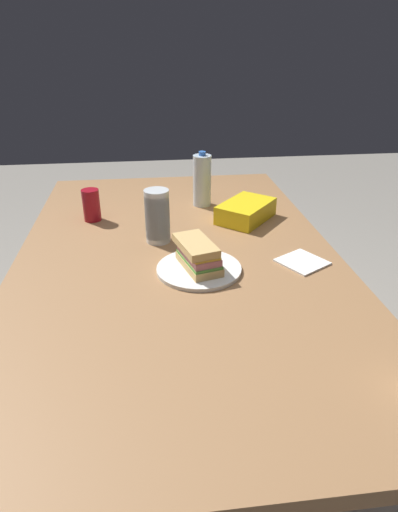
% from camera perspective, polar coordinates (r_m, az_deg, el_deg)
% --- Properties ---
extents(ground_plane, '(8.00, 8.00, 0.00)m').
position_cam_1_polar(ground_plane, '(1.88, -2.22, -20.07)').
color(ground_plane, gray).
extents(dining_table, '(1.74, 1.05, 0.73)m').
position_cam_1_polar(dining_table, '(1.48, -2.67, -2.50)').
color(dining_table, '#9E7047').
rests_on(dining_table, ground_plane).
extents(paper_plate, '(0.26, 0.26, 0.01)m').
position_cam_1_polar(paper_plate, '(1.34, 0.00, -1.68)').
color(paper_plate, white).
rests_on(paper_plate, dining_table).
extents(sandwich, '(0.20, 0.14, 0.08)m').
position_cam_1_polar(sandwich, '(1.32, -0.14, 0.16)').
color(sandwich, '#DBB26B').
rests_on(sandwich, paper_plate).
extents(soda_can_red, '(0.07, 0.07, 0.12)m').
position_cam_1_polar(soda_can_red, '(1.74, -13.76, 6.42)').
color(soda_can_red, maroon).
rests_on(soda_can_red, dining_table).
extents(chip_bag, '(0.27, 0.26, 0.07)m').
position_cam_1_polar(chip_bag, '(1.71, 6.08, 5.81)').
color(chip_bag, yellow).
rests_on(chip_bag, dining_table).
extents(water_bottle_tall, '(0.07, 0.07, 0.23)m').
position_cam_1_polar(water_bottle_tall, '(1.83, 0.40, 9.76)').
color(water_bottle_tall, silver).
rests_on(water_bottle_tall, dining_table).
extents(plastic_cup_stack, '(0.08, 0.08, 0.18)m').
position_cam_1_polar(plastic_cup_stack, '(1.50, -5.41, 5.15)').
color(plastic_cup_stack, silver).
rests_on(plastic_cup_stack, dining_table).
extents(paper_napkin, '(0.18, 0.18, 0.01)m').
position_cam_1_polar(paper_napkin, '(1.42, 13.21, -0.75)').
color(paper_napkin, white).
rests_on(paper_napkin, dining_table).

